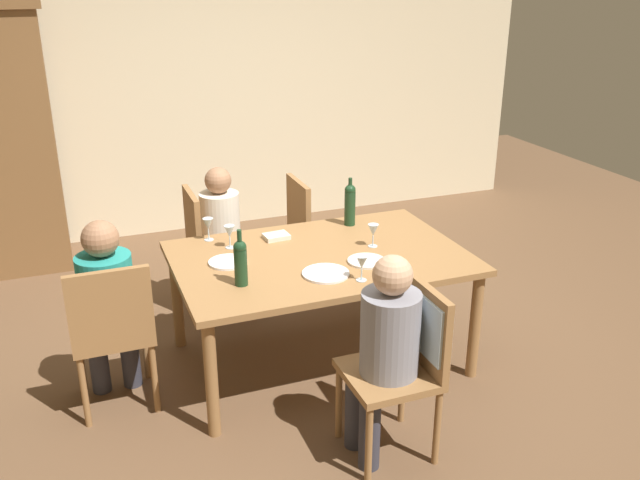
% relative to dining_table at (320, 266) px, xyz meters
% --- Properties ---
extents(ground_plane, '(10.00, 10.00, 0.00)m').
position_rel_dining_table_xyz_m(ground_plane, '(0.00, 0.00, -0.67)').
color(ground_plane, brown).
extents(rear_room_partition, '(6.40, 0.12, 2.70)m').
position_rel_dining_table_xyz_m(rear_room_partition, '(0.00, 2.78, 0.68)').
color(rear_room_partition, beige).
rests_on(rear_room_partition, ground_plane).
extents(dining_table, '(1.77, 1.17, 0.74)m').
position_rel_dining_table_xyz_m(dining_table, '(0.00, 0.00, 0.00)').
color(dining_table, olive).
rests_on(dining_table, ground_plane).
extents(chair_near, '(0.46, 0.44, 0.92)m').
position_rel_dining_table_xyz_m(chair_near, '(0.12, -0.96, -0.07)').
color(chair_near, olive).
rests_on(chair_near, ground_plane).
extents(chair_far_left, '(0.44, 0.44, 0.92)m').
position_rel_dining_table_xyz_m(chair_far_left, '(-0.49, 0.96, -0.13)').
color(chair_far_left, olive).
rests_on(chair_far_left, ground_plane).
extents(chair_left_end, '(0.44, 0.44, 0.92)m').
position_rel_dining_table_xyz_m(chair_left_end, '(-1.27, -0.09, -0.13)').
color(chair_left_end, olive).
rests_on(chair_left_end, ground_plane).
extents(chair_far_right, '(0.44, 0.44, 0.92)m').
position_rel_dining_table_xyz_m(chair_far_right, '(0.31, 0.96, -0.13)').
color(chair_far_right, olive).
rests_on(chair_far_right, ground_plane).
extents(person_woman_host, '(0.34, 0.30, 1.11)m').
position_rel_dining_table_xyz_m(person_woman_host, '(-0.03, -0.96, -0.02)').
color(person_woman_host, '#33333D').
rests_on(person_woman_host, ground_plane).
extents(person_man_bearded, '(0.32, 0.28, 1.08)m').
position_rel_dining_table_xyz_m(person_man_bearded, '(-0.37, 0.96, -0.03)').
color(person_man_bearded, '#33333D').
rests_on(person_man_bearded, ground_plane).
extents(person_man_guest, '(0.30, 0.35, 1.13)m').
position_rel_dining_table_xyz_m(person_man_guest, '(-1.27, 0.03, -0.01)').
color(person_man_guest, '#33333D').
rests_on(person_man_guest, ground_plane).
extents(wine_bottle_tall_green, '(0.07, 0.07, 0.33)m').
position_rel_dining_table_xyz_m(wine_bottle_tall_green, '(-0.56, -0.24, 0.21)').
color(wine_bottle_tall_green, '#19381E').
rests_on(wine_bottle_tall_green, dining_table).
extents(wine_bottle_dark_red, '(0.08, 0.08, 0.33)m').
position_rel_dining_table_xyz_m(wine_bottle_dark_red, '(0.38, 0.43, 0.23)').
color(wine_bottle_dark_red, '#19381E').
rests_on(wine_bottle_dark_red, dining_table).
extents(wine_glass_near_left, '(0.07, 0.07, 0.15)m').
position_rel_dining_table_xyz_m(wine_glass_near_left, '(0.36, 0.01, 0.18)').
color(wine_glass_near_left, silver).
rests_on(wine_glass_near_left, dining_table).
extents(wine_glass_centre, '(0.07, 0.07, 0.15)m').
position_rel_dining_table_xyz_m(wine_glass_centre, '(-0.58, 0.49, 0.18)').
color(wine_glass_centre, silver).
rests_on(wine_glass_centre, dining_table).
extents(wine_glass_near_right, '(0.07, 0.07, 0.15)m').
position_rel_dining_table_xyz_m(wine_glass_near_right, '(0.09, -0.42, 0.18)').
color(wine_glass_near_right, silver).
rests_on(wine_glass_near_right, dining_table).
extents(wine_glass_far, '(0.07, 0.07, 0.15)m').
position_rel_dining_table_xyz_m(wine_glass_far, '(-0.49, 0.31, 0.18)').
color(wine_glass_far, silver).
rests_on(wine_glass_far, dining_table).
extents(dinner_plate_host, '(0.27, 0.27, 0.01)m').
position_rel_dining_table_xyz_m(dinner_plate_host, '(-0.07, -0.28, 0.08)').
color(dinner_plate_host, white).
rests_on(dinner_plate_host, dining_table).
extents(dinner_plate_guest_left, '(0.23, 0.23, 0.01)m').
position_rel_dining_table_xyz_m(dinner_plate_guest_left, '(-0.56, 0.08, 0.08)').
color(dinner_plate_guest_left, white).
rests_on(dinner_plate_guest_left, dining_table).
extents(dinner_plate_guest_right, '(0.23, 0.23, 0.01)m').
position_rel_dining_table_xyz_m(dinner_plate_guest_right, '(0.22, -0.20, 0.08)').
color(dinner_plate_guest_right, silver).
rests_on(dinner_plate_guest_right, dining_table).
extents(folded_napkin, '(0.17, 0.13, 0.03)m').
position_rel_dining_table_xyz_m(folded_napkin, '(-0.17, 0.36, 0.09)').
color(folded_napkin, beige).
rests_on(folded_napkin, dining_table).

